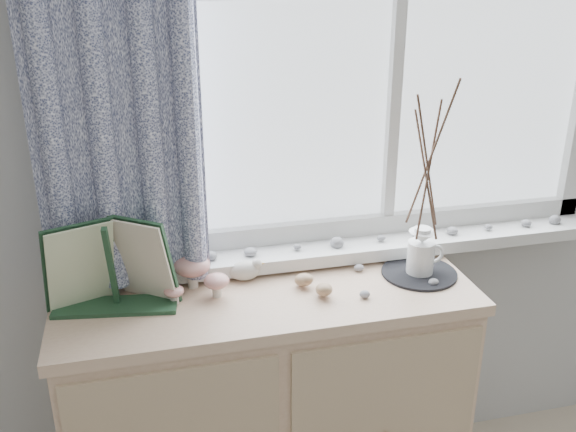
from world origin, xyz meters
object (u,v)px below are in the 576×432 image
object	(u,v)px
botanical_book	(111,269)
toadstool_cluster	(196,273)
twig_pitcher	(429,163)
sideboard	(269,412)

from	to	relation	value
botanical_book	toadstool_cluster	distance (m)	0.25
botanical_book	toadstool_cluster	size ratio (longest dim) A/B	2.09
botanical_book	twig_pitcher	distance (m)	0.92
twig_pitcher	sideboard	bearing A→B (deg)	-179.16
sideboard	botanical_book	world-z (taller)	botanical_book
sideboard	toadstool_cluster	world-z (taller)	toadstool_cluster
sideboard	toadstool_cluster	distance (m)	0.52
toadstool_cluster	twig_pitcher	xyz separation A→B (m)	(0.67, -0.06, 0.29)
sideboard	botanical_book	xyz separation A→B (m)	(-0.42, -0.02, 0.56)
toadstool_cluster	twig_pitcher	world-z (taller)	twig_pitcher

